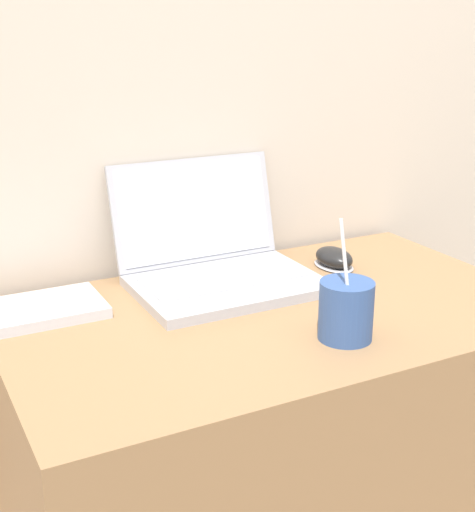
% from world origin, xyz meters
% --- Properties ---
extents(wall_back, '(7.00, 0.04, 2.50)m').
position_xyz_m(wall_back, '(0.00, 0.64, 1.25)').
color(wall_back, beige).
rests_on(wall_back, ground_plane).
extents(desk, '(1.00, 0.60, 0.73)m').
position_xyz_m(desk, '(0.00, 0.30, 0.37)').
color(desk, '#936D47').
rests_on(desk, ground_plane).
extents(laptop, '(0.36, 0.31, 0.23)m').
position_xyz_m(laptop, '(-0.04, 0.48, 0.78)').
color(laptop, '#ADADB2').
rests_on(laptop, desk).
extents(drink_cup, '(0.09, 0.09, 0.21)m').
position_xyz_m(drink_cup, '(0.04, 0.14, 0.79)').
color(drink_cup, '#33518C').
rests_on(drink_cup, desk).
extents(computer_mouse, '(0.07, 0.11, 0.04)m').
position_xyz_m(computer_mouse, '(0.23, 0.44, 0.75)').
color(computer_mouse, '#B2B2B7').
rests_on(computer_mouse, desk).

